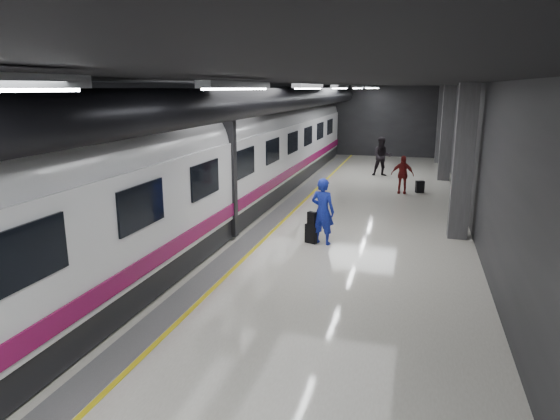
% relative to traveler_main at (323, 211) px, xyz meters
% --- Properties ---
extents(ground, '(40.00, 40.00, 0.00)m').
position_rel_traveler_main_xyz_m(ground, '(-0.77, -0.28, -0.95)').
color(ground, silver).
rests_on(ground, ground).
extents(platform_hall, '(10.02, 40.02, 4.51)m').
position_rel_traveler_main_xyz_m(platform_hall, '(-1.06, 0.68, 2.58)').
color(platform_hall, black).
rests_on(platform_hall, ground).
extents(train, '(3.05, 38.00, 4.05)m').
position_rel_traveler_main_xyz_m(train, '(-4.02, -0.28, 1.12)').
color(train, black).
rests_on(train, ground).
extents(traveler_main, '(0.78, 0.60, 1.91)m').
position_rel_traveler_main_xyz_m(traveler_main, '(0.00, 0.00, 0.00)').
color(traveler_main, blue).
rests_on(traveler_main, ground).
extents(suitcase_main, '(0.40, 0.32, 0.56)m').
position_rel_traveler_main_xyz_m(suitcase_main, '(-0.31, -0.01, -0.67)').
color(suitcase_main, black).
rests_on(suitcase_main, ground).
extents(shoulder_bag, '(0.31, 0.26, 0.36)m').
position_rel_traveler_main_xyz_m(shoulder_bag, '(-0.29, -0.03, -0.21)').
color(shoulder_bag, black).
rests_on(shoulder_bag, suitcase_main).
extents(traveler_far_a, '(1.08, 0.91, 1.96)m').
position_rel_traveler_main_xyz_m(traveler_far_a, '(0.77, 12.03, 0.03)').
color(traveler_far_a, black).
rests_on(traveler_far_a, ground).
extents(traveler_far_b, '(0.94, 0.39, 1.60)m').
position_rel_traveler_main_xyz_m(traveler_far_b, '(1.93, 7.86, -0.15)').
color(traveler_far_b, maroon).
rests_on(traveler_far_b, ground).
extents(suitcase_far, '(0.39, 0.31, 0.51)m').
position_rel_traveler_main_xyz_m(suitcase_far, '(2.68, 8.19, -0.70)').
color(suitcase_far, black).
rests_on(suitcase_far, ground).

